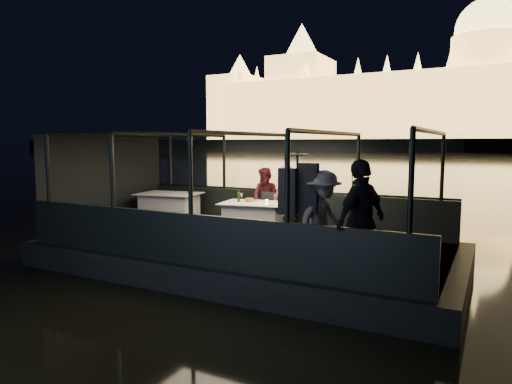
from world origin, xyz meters
The scene contains 29 objects.
river_water centered at (0.00, 80.00, 0.00)m, with size 500.00×500.00×0.00m, color black.
boat_hull centered at (0.00, 0.00, 0.00)m, with size 8.60×4.40×1.00m, color black.
boat_deck centered at (0.00, 0.00, 0.48)m, with size 8.00×4.00×0.04m, color black.
gunwale_port centered at (0.00, 2.00, 0.95)m, with size 8.00×0.08×0.90m, color black.
gunwale_starboard centered at (0.00, -2.00, 0.95)m, with size 8.00×0.08×0.90m, color black.
cabin_glass_port centered at (0.00, 2.00, 2.10)m, with size 8.00×0.02×1.40m, color #99B2B2, non-canonical shape.
cabin_glass_starboard centered at (0.00, -2.00, 2.10)m, with size 8.00×0.02×1.40m, color #99B2B2, non-canonical shape.
cabin_roof_glass centered at (0.00, 0.00, 2.80)m, with size 8.00×4.00×0.02m, color #99B2B2, non-canonical shape.
end_wall_fore centered at (-4.00, 0.00, 1.65)m, with size 0.02×4.00×2.30m, color black, non-canonical shape.
end_wall_aft centered at (4.00, 0.00, 1.65)m, with size 0.02×4.00×2.30m, color black, non-canonical shape.
canopy_ribs centered at (0.00, 0.00, 1.65)m, with size 8.00×4.00×2.30m, color black, non-canonical shape.
embankment centered at (0.00, 210.00, 1.00)m, with size 400.00×140.00×6.00m, color #423D33.
parliament_building centered at (0.00, 175.00, 29.00)m, with size 220.00×32.00×60.00m, color #F2D18C, non-canonical shape.
dining_table_central centered at (-0.23, 0.74, 0.89)m, with size 1.45×1.05×0.77m, color white.
dining_table_aft centered at (-2.88, 1.04, 0.89)m, with size 1.54×1.12×0.82m, color white.
chair_port_left centered at (-0.19, 1.31, 0.95)m, with size 0.43×0.43×0.93m, color black.
chair_port_right centered at (0.26, 1.24, 0.95)m, with size 0.41×0.41×0.89m, color black.
coat_stand centered at (1.71, -1.40, 1.40)m, with size 0.55×0.44×1.98m, color black, non-canonical shape.
person_woman_coral centered at (0.23, 1.54, 1.25)m, with size 0.58×0.39×1.61m, color #D5544D.
person_man_maroon centered at (-0.32, 1.54, 1.25)m, with size 0.73×0.57×1.52m, color #3C1115.
passenger_stripe centered at (2.09, -1.21, 1.35)m, with size 1.08×0.61×1.67m, color white.
passenger_dark centered at (2.83, -1.59, 1.35)m, with size 1.11×0.46×1.88m, color black.
wine_bottle centered at (-0.60, 0.69, 1.42)m, with size 0.06×0.06×0.27m, color black.
bread_basket centered at (-0.38, 0.82, 1.31)m, with size 0.21×0.21×0.08m, color olive.
amber_candle centered at (0.11, 0.71, 1.31)m, with size 0.06×0.06×0.08m, color gold.
plate_near centered at (0.26, 0.54, 1.27)m, with size 0.22×0.22×0.01m, color silver.
plate_far centered at (-0.37, 1.00, 1.27)m, with size 0.22×0.22×0.01m, color silver.
wine_glass_white centered at (-0.50, 0.63, 1.36)m, with size 0.07×0.07×0.20m, color silver, non-canonical shape.
wine_glass_red centered at (0.21, 0.90, 1.36)m, with size 0.06×0.06×0.19m, color silver, non-canonical shape.
Camera 1 is at (4.58, -8.32, 2.61)m, focal length 32.00 mm.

